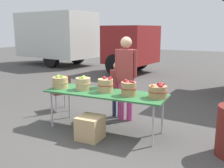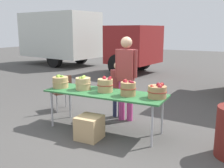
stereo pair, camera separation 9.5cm
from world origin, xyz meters
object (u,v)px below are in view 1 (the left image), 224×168
at_px(market_table, 105,94).
at_px(apple_basket_red_1, 129,88).
at_px(apple_basket_red_0, 105,85).
at_px(apple_basket_green_1, 83,83).
at_px(apple_basket_red_2, 158,91).
at_px(apple_basket_green_0, 60,82).
at_px(produce_crate, 90,128).
at_px(vendor_adult, 126,72).
at_px(folding_chair, 61,90).
at_px(child_customer, 117,85).
at_px(box_truck, 71,37).

height_order(market_table, apple_basket_red_1, apple_basket_red_1).
xyz_separation_m(apple_basket_red_0, apple_basket_red_1, (0.49, -0.07, 0.00)).
distance_m(apple_basket_green_1, apple_basket_red_2, 1.49).
bearing_deg(apple_basket_red_1, apple_basket_green_0, -179.38).
bearing_deg(produce_crate, apple_basket_green_0, 155.03).
bearing_deg(apple_basket_green_0, market_table, 2.64).
relative_size(apple_basket_green_0, apple_basket_red_0, 1.08).
height_order(vendor_adult, folding_chair, vendor_adult).
relative_size(child_customer, produce_crate, 2.96).
relative_size(apple_basket_green_1, apple_basket_red_0, 1.02).
relative_size(apple_basket_green_0, produce_crate, 0.80).
bearing_deg(box_truck, child_customer, -39.04).
relative_size(folding_chair, produce_crate, 2.07).
relative_size(market_table, child_customer, 1.88).
height_order(market_table, apple_basket_red_2, apple_basket_red_2).
xyz_separation_m(apple_basket_green_1, produce_crate, (0.43, -0.49, -0.67)).
bearing_deg(apple_basket_red_1, apple_basket_green_1, 177.48).
distance_m(child_customer, box_truck, 8.27).
distance_m(apple_basket_red_2, folding_chair, 2.56).
bearing_deg(apple_basket_red_0, child_customer, 97.86).
xyz_separation_m(vendor_adult, box_truck, (-5.65, 6.33, 0.45)).
distance_m(folding_chair, produce_crate, 1.82).
height_order(apple_basket_red_0, folding_chair, apple_basket_red_0).
relative_size(vendor_adult, box_truck, 0.22).
bearing_deg(market_table, apple_basket_green_0, -177.36).
bearing_deg(apple_basket_red_2, box_truck, 133.01).
bearing_deg(folding_chair, apple_basket_green_1, 91.73).
distance_m(apple_basket_red_0, produce_crate, 0.85).
xyz_separation_m(apple_basket_red_2, folding_chair, (-2.47, 0.57, -0.36)).
bearing_deg(market_table, apple_basket_red_2, 2.38).
xyz_separation_m(apple_basket_red_2, box_truck, (-6.51, 6.98, 0.62)).
height_order(apple_basket_green_1, child_customer, child_customer).
relative_size(apple_basket_red_2, vendor_adult, 0.19).
bearing_deg(apple_basket_red_0, apple_basket_red_2, 0.26).
bearing_deg(apple_basket_red_2, vendor_adult, 143.09).
bearing_deg(apple_basket_red_0, market_table, -74.24).
relative_size(apple_basket_red_1, box_truck, 0.04).
bearing_deg(vendor_adult, apple_basket_red_2, 135.03).
distance_m(apple_basket_green_1, vendor_adult, 0.93).
bearing_deg(apple_basket_red_0, apple_basket_red_1, -7.71).
relative_size(apple_basket_red_0, apple_basket_red_2, 0.91).
bearing_deg(market_table, apple_basket_green_1, 178.49).
bearing_deg(box_truck, produce_crate, -43.96).
bearing_deg(apple_basket_green_0, apple_basket_red_2, 2.51).
height_order(market_table, vendor_adult, vendor_adult).
height_order(apple_basket_green_0, apple_basket_red_1, apple_basket_red_1).
bearing_deg(apple_basket_green_1, vendor_adult, 47.56).
bearing_deg(child_customer, vendor_adult, 150.98).
relative_size(apple_basket_green_0, apple_basket_green_1, 1.06).
height_order(market_table, apple_basket_red_0, apple_basket_red_0).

